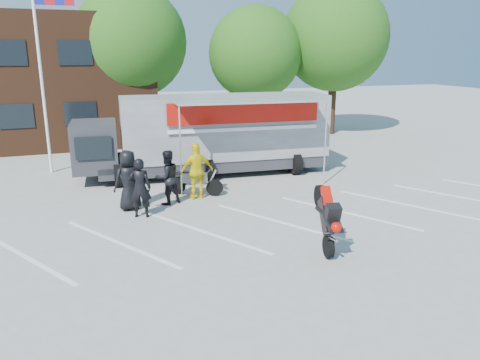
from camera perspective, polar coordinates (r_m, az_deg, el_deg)
ground at (r=13.55m, az=5.80°, el=-6.57°), size 100.00×100.00×0.00m
parking_bay_lines at (r=14.39m, az=4.06°, el=-5.17°), size 18.09×13.33×0.01m
flagpole at (r=21.28m, az=-22.65°, el=14.25°), size 1.61×0.12×8.00m
tree_left at (r=27.51m, az=-13.17°, el=16.07°), size 6.12×6.12×8.64m
tree_mid at (r=28.32m, az=1.87°, el=15.15°), size 5.44×5.44×7.68m
tree_right at (r=30.13m, az=11.51°, el=16.65°), size 6.46×6.46×9.12m
transporter_truck at (r=20.07m, az=-3.16°, el=0.78°), size 10.78×5.87×3.31m
parked_motorcycle at (r=17.17m, az=-5.38°, el=-1.79°), size 2.10×1.59×1.06m
stunt_bike_rider at (r=12.75m, az=9.73°, el=-8.18°), size 1.08×1.75×1.91m
spectator_leather_a at (r=15.67m, az=-13.42°, el=-0.03°), size 1.10×0.85×2.00m
spectator_leather_b at (r=14.89m, az=-12.10°, el=-0.95°), size 0.79×0.64×1.90m
spectator_leather_c at (r=16.04m, az=-8.88°, el=0.32°), size 1.09×0.97×1.86m
spectator_hivis at (r=16.47m, az=-5.29°, el=1.09°), size 1.20×0.56×2.00m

